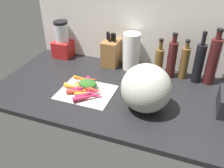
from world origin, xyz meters
TOP-DOWN VIEW (x-y plane):
  - ground_plane at (0.00, 0.00)cm, footprint 170.00×80.00cm
  - wall_back at (0.00, 38.50)cm, footprint 170.00×3.00cm
  - cutting_board at (-26.69, -9.72)cm, footprint 32.44×26.34cm
  - carrot_0 at (-27.89, -8.40)cm, footprint 14.27×13.06cm
  - carrot_1 at (-30.04, -13.29)cm, footprint 13.89×7.72cm
  - carrot_2 at (-29.22, -9.07)cm, footprint 14.34×10.43cm
  - carrot_3 at (-17.98, -12.81)cm, footprint 12.40×3.18cm
  - carrot_4 at (-28.09, -8.27)cm, footprint 15.84×9.89cm
  - carrot_5 at (-36.08, -9.59)cm, footprint 10.14×3.18cm
  - carrot_6 at (-27.16, -1.94)cm, footprint 11.25×13.12cm
  - carrot_7 at (-22.60, -13.30)cm, footprint 12.83×14.55cm
  - carrot_8 at (-35.14, 1.96)cm, footprint 11.71×2.41cm
  - carrot_9 at (-24.79, -13.54)cm, footprint 13.03×8.63cm
  - carrot_10 at (-29.77, 1.21)cm, footprint 11.43×8.54cm
  - carrot_11 at (-22.05, -16.37)cm, footprint 15.58×13.90cm
  - carrot_12 at (-21.56, -8.89)cm, footprint 10.63×4.09cm
  - carrot_greens_pile at (-27.57, -5.27)cm, footprint 11.71×9.01cm
  - winter_squash at (9.97, -12.45)cm, footprint 26.61×25.70cm
  - knife_block at (-25.40, 30.06)cm, footprint 10.95×13.76cm
  - blender_appliance at (-65.05, 30.82)cm, footprint 13.37×13.37cm
  - paper_towel_roll at (-10.42, 29.50)cm, footprint 11.55×11.55cm
  - bottle_0 at (9.43, 27.04)cm, footprint 5.61×5.61cm
  - bottle_1 at (17.36, 27.33)cm, footprint 5.93×5.93cm
  - bottle_2 at (25.33, 28.90)cm, footprint 5.36×5.36cm
  - bottle_3 at (34.02, 27.05)cm, footprint 6.11×6.11cm
  - bottle_4 at (41.69, 27.76)cm, footprint 6.79×6.79cm

SIDE VIEW (x-z plane):
  - ground_plane at x=0.00cm, z-range -3.00..0.00cm
  - cutting_board at x=-26.69cm, z-range 0.00..0.80cm
  - carrot_8 at x=-35.14cm, z-range 0.80..2.85cm
  - carrot_2 at x=-29.22cm, z-range 0.80..2.89cm
  - carrot_4 at x=-28.09cm, z-range 0.80..3.05cm
  - carrot_3 at x=-17.98cm, z-range 0.80..3.09cm
  - carrot_6 at x=-27.16cm, z-range 0.80..3.32cm
  - carrot_10 at x=-29.77cm, z-range 0.80..3.55cm
  - carrot_9 at x=-24.79cm, z-range 0.80..3.67cm
  - carrot_1 at x=-30.04cm, z-range 0.80..3.82cm
  - carrot_11 at x=-22.05cm, z-range 0.80..3.88cm
  - carrot_5 at x=-36.08cm, z-range 0.80..3.92cm
  - carrot_0 at x=-27.89cm, z-range 0.80..3.95cm
  - carrot_12 at x=-21.56cm, z-range 0.80..4.11cm
  - carrot_7 at x=-22.60cm, z-range 0.80..4.14cm
  - carrot_greens_pile at x=-27.57cm, z-range 0.80..5.75cm
  - knife_block at x=-25.40cm, z-range -2.36..21.37cm
  - bottle_0 at x=9.43cm, z-range -2.70..22.99cm
  - bottle_2 at x=25.33cm, z-range -2.03..24.44cm
  - blender_appliance at x=-65.05cm, z-range -1.94..25.63cm
  - paper_towel_roll at x=-10.42cm, z-range 0.00..25.69cm
  - bottle_1 at x=17.36cm, z-range -2.15..28.16cm
  - winter_squash at x=9.97cm, z-range 0.00..26.09cm
  - bottle_3 at x=34.02cm, z-range -3.31..30.22cm
  - bottle_4 at x=41.69cm, z-range -2.23..33.66cm
  - wall_back at x=0.00cm, z-range 0.00..60.00cm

